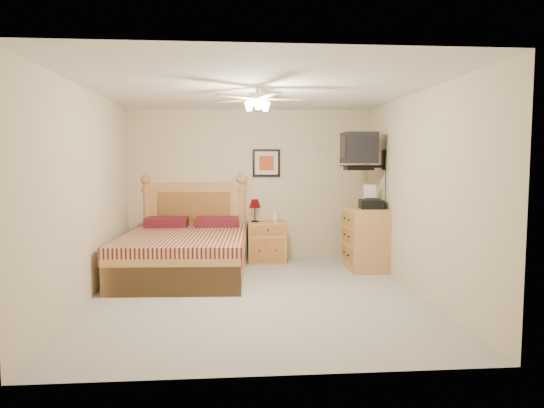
# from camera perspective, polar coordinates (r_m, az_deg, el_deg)

# --- Properties ---
(floor) EXTENTS (4.50, 4.50, 0.00)m
(floor) POSITION_cam_1_polar(r_m,az_deg,el_deg) (6.06, -1.75, -10.72)
(floor) COLOR #A19C92
(floor) RESTS_ON ground
(ceiling) EXTENTS (4.00, 4.50, 0.04)m
(ceiling) POSITION_cam_1_polar(r_m,az_deg,el_deg) (5.90, -1.82, 13.36)
(ceiling) COLOR white
(ceiling) RESTS_ON ground
(wall_back) EXTENTS (4.00, 0.04, 2.50)m
(wall_back) POSITION_cam_1_polar(r_m,az_deg,el_deg) (8.09, -2.59, 2.22)
(wall_back) COLOR beige
(wall_back) RESTS_ON ground
(wall_front) EXTENTS (4.00, 0.04, 2.50)m
(wall_front) POSITION_cam_1_polar(r_m,az_deg,el_deg) (3.61, 0.01, -1.23)
(wall_front) COLOR beige
(wall_front) RESTS_ON ground
(wall_left) EXTENTS (0.04, 4.50, 2.50)m
(wall_left) POSITION_cam_1_polar(r_m,az_deg,el_deg) (6.09, -20.94, 0.97)
(wall_left) COLOR beige
(wall_left) RESTS_ON ground
(wall_right) EXTENTS (0.04, 4.50, 2.50)m
(wall_right) POSITION_cam_1_polar(r_m,az_deg,el_deg) (6.28, 16.78, 1.20)
(wall_right) COLOR beige
(wall_right) RESTS_ON ground
(bed) EXTENTS (1.82, 2.32, 1.45)m
(bed) POSITION_cam_1_polar(r_m,az_deg,el_deg) (7.04, -10.29, -2.57)
(bed) COLOR tan
(bed) RESTS_ON ground
(nightstand) EXTENTS (0.62, 0.47, 0.66)m
(nightstand) POSITION_cam_1_polar(r_m,az_deg,el_deg) (7.96, -0.66, -4.47)
(nightstand) COLOR #C39145
(nightstand) RESTS_ON ground
(table_lamp) EXTENTS (0.24, 0.24, 0.37)m
(table_lamp) POSITION_cam_1_polar(r_m,az_deg,el_deg) (7.90, -2.02, -0.77)
(table_lamp) COLOR #5C0207
(table_lamp) RESTS_ON nightstand
(lotion_bottle) EXTENTS (0.11, 0.11, 0.23)m
(lotion_bottle) POSITION_cam_1_polar(r_m,az_deg,el_deg) (7.88, 0.37, -1.29)
(lotion_bottle) COLOR silver
(lotion_bottle) RESTS_ON nightstand
(framed_picture) EXTENTS (0.46, 0.04, 0.46)m
(framed_picture) POSITION_cam_1_polar(r_m,az_deg,el_deg) (8.08, -0.67, 4.84)
(framed_picture) COLOR black
(framed_picture) RESTS_ON wall_back
(dresser) EXTENTS (0.56, 0.80, 0.94)m
(dresser) POSITION_cam_1_polar(r_m,az_deg,el_deg) (7.55, 10.97, -4.02)
(dresser) COLOR #A26437
(dresser) RESTS_ON ground
(fax_machine) EXTENTS (0.36, 0.38, 0.35)m
(fax_machine) POSITION_cam_1_polar(r_m,az_deg,el_deg) (7.38, 11.59, 0.84)
(fax_machine) COLOR black
(fax_machine) RESTS_ON dresser
(magazine_lower) EXTENTS (0.18, 0.24, 0.02)m
(magazine_lower) POSITION_cam_1_polar(r_m,az_deg,el_deg) (7.72, 10.05, -0.19)
(magazine_lower) COLOR #B5AA91
(magazine_lower) RESTS_ON dresser
(magazine_upper) EXTENTS (0.26, 0.32, 0.02)m
(magazine_upper) POSITION_cam_1_polar(r_m,az_deg,el_deg) (7.71, 10.12, -0.03)
(magazine_upper) COLOR tan
(magazine_upper) RESTS_ON magazine_lower
(wall_tv) EXTENTS (0.56, 0.46, 0.58)m
(wall_tv) POSITION_cam_1_polar(r_m,az_deg,el_deg) (7.46, 11.30, 6.19)
(wall_tv) COLOR black
(wall_tv) RESTS_ON wall_right
(ceiling_fan) EXTENTS (1.14, 1.14, 0.28)m
(ceiling_fan) POSITION_cam_1_polar(r_m,az_deg,el_deg) (5.68, -1.71, 12.25)
(ceiling_fan) COLOR white
(ceiling_fan) RESTS_ON ceiling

